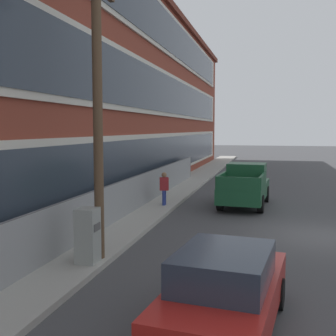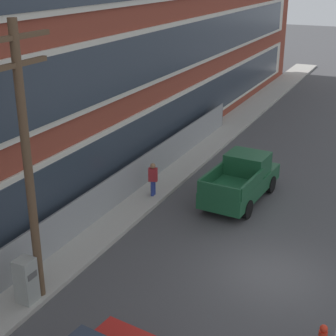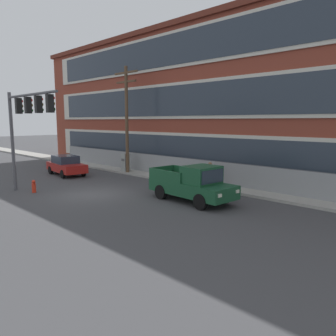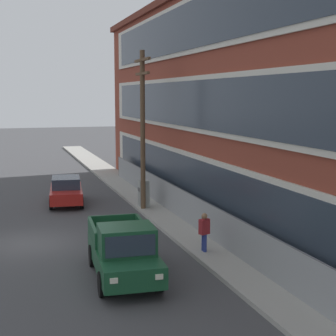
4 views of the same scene
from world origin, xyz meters
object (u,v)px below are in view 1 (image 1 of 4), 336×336
object	(u,v)px
pickup_truck_dark_green	(245,186)
electrical_cabinet	(88,238)
pedestrian_near_cabinet	(164,188)
sedan_red	(225,290)
utility_pole_near_corner	(97,87)

from	to	relation	value
pickup_truck_dark_green	electrical_cabinet	distance (m)	10.85
pedestrian_near_cabinet	sedan_red	bearing A→B (deg)	-160.59
utility_pole_near_corner	sedan_red	bearing A→B (deg)	-129.96
pickup_truck_dark_green	electrical_cabinet	size ratio (longest dim) A/B	3.19
sedan_red	electrical_cabinet	xyz separation A→B (m)	(2.70, 3.90, 0.01)
pedestrian_near_cabinet	electrical_cabinet	bearing A→B (deg)	-179.36
sedan_red	electrical_cabinet	bearing A→B (deg)	55.35
utility_pole_near_corner	electrical_cabinet	xyz separation A→B (m)	(-0.45, 0.15, -3.99)
electrical_cabinet	pedestrian_near_cabinet	bearing A→B (deg)	0.64
pickup_truck_dark_green	sedan_red	world-z (taller)	pickup_truck_dark_green
pickup_truck_dark_green	electrical_cabinet	xyz separation A→B (m)	(-10.26, 3.51, -0.14)
pickup_truck_dark_green	pedestrian_near_cabinet	xyz separation A→B (m)	(-1.61, 3.60, 0.03)
pickup_truck_dark_green	pedestrian_near_cabinet	bearing A→B (deg)	114.14
pickup_truck_dark_green	utility_pole_near_corner	size ratio (longest dim) A/B	0.60
pickup_truck_dark_green	sedan_red	bearing A→B (deg)	-178.26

